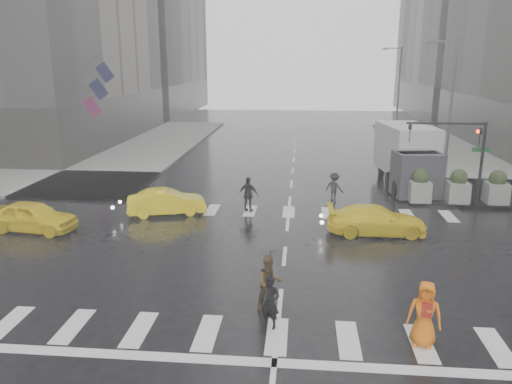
# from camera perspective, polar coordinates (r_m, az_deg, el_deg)

# --- Properties ---
(ground) EXTENTS (120.00, 120.00, 0.00)m
(ground) POSITION_cam_1_polar(r_m,az_deg,el_deg) (20.10, 3.28, -7.31)
(ground) COLOR black
(ground) RESTS_ON ground
(sidewalk_nw) EXTENTS (35.00, 35.00, 0.15)m
(sidewalk_nw) POSITION_cam_1_polar(r_m,az_deg,el_deg) (41.99, -23.44, 3.33)
(sidewalk_nw) COLOR gray
(sidewalk_nw) RESTS_ON ground
(road_markings) EXTENTS (18.00, 48.00, 0.01)m
(road_markings) POSITION_cam_1_polar(r_m,az_deg,el_deg) (20.10, 3.28, -7.30)
(road_markings) COLOR silver
(road_markings) RESTS_ON ground
(traffic_signal_pole) EXTENTS (4.45, 0.42, 4.50)m
(traffic_signal_pole) POSITION_cam_1_polar(r_m,az_deg,el_deg) (28.26, 22.64, 4.84)
(traffic_signal_pole) COLOR black
(traffic_signal_pole) RESTS_ON ground
(street_lamp_near) EXTENTS (2.15, 0.22, 9.00)m
(street_lamp_near) POSITION_cam_1_polar(r_m,az_deg,el_deg) (38.12, 21.25, 9.92)
(street_lamp_near) COLOR #59595B
(street_lamp_near) RESTS_ON ground
(street_lamp_far) EXTENTS (2.15, 0.22, 9.00)m
(street_lamp_far) POSITION_cam_1_polar(r_m,az_deg,el_deg) (57.60, 15.89, 11.69)
(street_lamp_far) COLOR #59595B
(street_lamp_far) RESTS_ON ground
(planter_west) EXTENTS (1.10, 1.10, 1.80)m
(planter_west) POSITION_cam_1_polar(r_m,az_deg,el_deg) (28.35, 18.22, 0.65)
(planter_west) COLOR gray
(planter_west) RESTS_ON ground
(planter_mid) EXTENTS (1.10, 1.10, 1.80)m
(planter_mid) POSITION_cam_1_polar(r_m,az_deg,el_deg) (28.87, 22.08, 0.54)
(planter_mid) COLOR gray
(planter_mid) RESTS_ON ground
(planter_east) EXTENTS (1.10, 1.10, 1.80)m
(planter_east) POSITION_cam_1_polar(r_m,az_deg,el_deg) (29.51, 25.80, 0.44)
(planter_east) COLOR gray
(planter_east) RESTS_ON ground
(flag_cluster) EXTENTS (2.87, 3.06, 4.69)m
(flag_cluster) POSITION_cam_1_polar(r_m,az_deg,el_deg) (40.32, -17.96, 11.40)
(flag_cluster) COLOR #59595B
(flag_cluster) RESTS_ON ground
(pedestrian_black) EXTENTS (1.19, 1.20, 2.43)m
(pedestrian_black) POSITION_cam_1_polar(r_m,az_deg,el_deg) (14.38, 1.63, -9.57)
(pedestrian_black) COLOR black
(pedestrian_black) RESTS_ON ground
(pedestrian_brown) EXTENTS (1.05, 0.96, 1.75)m
(pedestrian_brown) POSITION_cam_1_polar(r_m,az_deg,el_deg) (15.70, 1.56, -10.40)
(pedestrian_brown) COLOR #49351A
(pedestrian_brown) RESTS_ON ground
(pedestrian_orange) EXTENTS (1.05, 0.84, 1.87)m
(pedestrian_orange) POSITION_cam_1_polar(r_m,az_deg,el_deg) (14.60, 18.72, -13.05)
(pedestrian_orange) COLOR orange
(pedestrian_orange) RESTS_ON ground
(pedestrian_far_a) EXTENTS (1.21, 0.93, 1.83)m
(pedestrian_far_a) POSITION_cam_1_polar(r_m,az_deg,el_deg) (25.49, -0.85, -0.30)
(pedestrian_far_a) COLOR black
(pedestrian_far_a) RESTS_ON ground
(pedestrian_far_b) EXTENTS (1.20, 1.01, 1.63)m
(pedestrian_far_b) POSITION_cam_1_polar(r_m,az_deg,el_deg) (27.70, 8.93, 0.54)
(pedestrian_far_b) COLOR black
(pedestrian_far_b) RESTS_ON ground
(taxi_front) EXTENTS (4.20, 2.13, 1.37)m
(taxi_front) POSITION_cam_1_polar(r_m,az_deg,el_deg) (24.88, -24.17, -2.57)
(taxi_front) COLOR yellow
(taxi_front) RESTS_ON ground
(taxi_mid) EXTENTS (4.12, 2.45, 1.28)m
(taxi_mid) POSITION_cam_1_polar(r_m,az_deg,el_deg) (25.55, -10.17, -1.13)
(taxi_mid) COLOR yellow
(taxi_mid) RESTS_ON ground
(taxi_rear) EXTENTS (3.97, 1.97, 1.28)m
(taxi_rear) POSITION_cam_1_polar(r_m,az_deg,el_deg) (23.00, 13.61, -3.13)
(taxi_rear) COLOR yellow
(taxi_rear) RESTS_ON ground
(box_truck) EXTENTS (2.60, 6.94, 3.69)m
(box_truck) POSITION_cam_1_polar(r_m,az_deg,el_deg) (31.77, 17.04, 4.03)
(box_truck) COLOR silver
(box_truck) RESTS_ON ground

